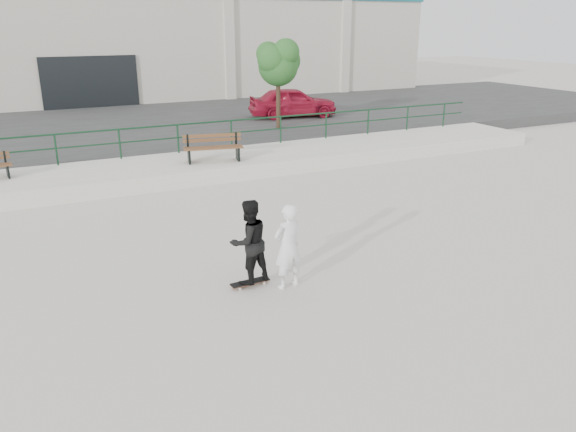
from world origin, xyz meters
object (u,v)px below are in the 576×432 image
bench_right (213,148)px  skateboard (250,282)px  tree (279,61)px  seated_skater (288,247)px  standing_skater (249,242)px  red_car (293,102)px

bench_right → skateboard: (-2.17, -8.26, -0.87)m
tree → skateboard: 14.98m
seated_skater → bench_right: bearing=-110.4°
skateboard → standing_skater: bearing=87.0°
red_car → seated_skater: size_ratio=2.50×
tree → standing_skater: bearing=-117.8°
tree → seated_skater: (-6.18, -13.30, -2.48)m
bench_right → skateboard: bearing=-92.7°
bench_right → skateboard: bench_right is taller
bench_right → red_car: red_car is taller
tree → skateboard: (-6.83, -12.94, -3.25)m
skateboard → standing_skater: (0.00, 0.00, 0.85)m
bench_right → skateboard: 8.59m
red_car → skateboard: (-8.73, -15.34, -1.14)m
standing_skater → red_car: bearing=-130.8°
standing_skater → tree: bearing=-129.0°
skateboard → seated_skater: size_ratio=0.47×
skateboard → seated_skater: bearing=-32.6°
tree → seated_skater: bearing=-114.9°
red_car → skateboard: red_car is taller
tree → skateboard: size_ratio=4.76×
skateboard → seated_skater: seated_skater is taller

